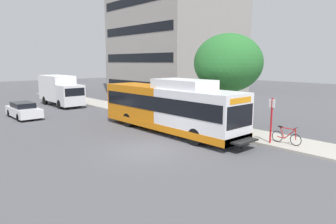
# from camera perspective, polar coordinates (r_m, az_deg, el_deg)

# --- Properties ---
(ground_plane) EXTENTS (120.00, 120.00, 0.00)m
(ground_plane) POSITION_cam_1_polar(r_m,az_deg,el_deg) (23.16, -16.16, -2.74)
(ground_plane) COLOR #4C4C51
(sidewalk_curb) EXTENTS (3.00, 56.00, 0.14)m
(sidewalk_curb) POSITION_cam_1_polar(r_m,az_deg,el_deg) (25.34, 0.26, -1.17)
(sidewalk_curb) COLOR #A8A399
(sidewalk_curb) RESTS_ON ground
(transit_bus) EXTENTS (2.58, 12.25, 3.65)m
(transit_bus) POSITION_cam_1_polar(r_m,az_deg,el_deg) (20.42, 0.21, 0.89)
(transit_bus) COLOR white
(transit_bus) RESTS_ON ground
(bus_stop_sign_pole) EXTENTS (0.10, 0.36, 2.60)m
(bus_stop_sign_pole) POSITION_cam_1_polar(r_m,az_deg,el_deg) (18.14, 18.95, -0.90)
(bus_stop_sign_pole) COLOR red
(bus_stop_sign_pole) RESTS_ON sidewalk_curb
(bicycle_parked) EXTENTS (0.52, 1.76, 1.02)m
(bicycle_parked) POSITION_cam_1_polar(r_m,az_deg,el_deg) (18.44, 21.46, -4.34)
(bicycle_parked) COLOR black
(bicycle_parked) RESTS_ON sidewalk_curb
(street_tree_near_stop) EXTENTS (4.77, 4.77, 6.56)m
(street_tree_near_stop) POSITION_cam_1_polar(r_m,az_deg,el_deg) (21.70, 11.28, 9.07)
(street_tree_near_stop) COLOR #4C3823
(street_tree_near_stop) RESTS_ON sidewalk_curb
(parked_car_far_lane) EXTENTS (1.80, 4.50, 1.33)m
(parked_car_far_lane) POSITION_cam_1_polar(r_m,az_deg,el_deg) (28.58, -25.64, 0.32)
(parked_car_far_lane) COLOR silver
(parked_car_far_lane) RESTS_ON ground
(box_truck_background) EXTENTS (2.32, 7.01, 3.25)m
(box_truck_background) POSITION_cam_1_polar(r_m,az_deg,el_deg) (34.92, -19.69, 3.99)
(box_truck_background) COLOR silver
(box_truck_background) RESTS_ON ground
(lattice_comm_tower) EXTENTS (1.10, 1.10, 25.04)m
(lattice_comm_tower) POSITION_cam_1_polar(r_m,az_deg,el_deg) (54.74, -11.20, 12.96)
(lattice_comm_tower) COLOR #B7B7BC
(lattice_comm_tower) RESTS_ON ground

